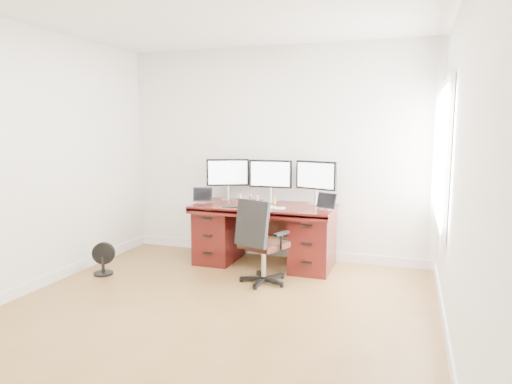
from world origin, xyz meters
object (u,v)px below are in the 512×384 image
(office_chair, at_px, (261,256))
(floor_fan, at_px, (103,259))
(desk, at_px, (265,233))
(keyboard, at_px, (263,207))
(monitor_center, at_px, (270,175))

(office_chair, relative_size, floor_fan, 2.48)
(desk, xyz_separation_m, office_chair, (0.18, -0.69, -0.09))
(floor_fan, distance_m, keyboard, 1.95)
(keyboard, bearing_deg, desk, 105.81)
(office_chair, distance_m, monitor_center, 1.22)
(office_chair, height_order, keyboard, office_chair)
(office_chair, bearing_deg, floor_fan, -148.92)
(floor_fan, distance_m, monitor_center, 2.24)
(monitor_center, bearing_deg, keyboard, -85.65)
(desk, distance_m, floor_fan, 1.92)
(floor_fan, height_order, keyboard, keyboard)
(floor_fan, bearing_deg, monitor_center, 15.55)
(keyboard, bearing_deg, monitor_center, 99.00)
(office_chair, relative_size, keyboard, 3.22)
(floor_fan, bearing_deg, office_chair, -11.96)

